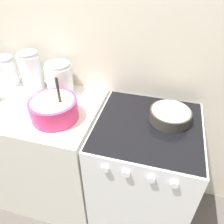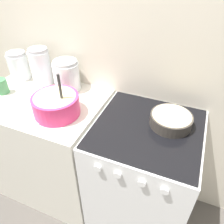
{
  "view_description": "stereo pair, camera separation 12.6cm",
  "coord_description": "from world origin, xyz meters",
  "px_view_note": "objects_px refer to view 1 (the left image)",
  "views": [
    {
      "loc": [
        0.37,
        -0.67,
        1.74
      ],
      "look_at": [
        0.11,
        0.29,
        0.98
      ],
      "focal_mm": 35.0,
      "sensor_mm": 36.0,
      "label": 1
    },
    {
      "loc": [
        0.49,
        -0.63,
        1.74
      ],
      "look_at": [
        0.11,
        0.29,
        0.98
      ],
      "focal_mm": 35.0,
      "sensor_mm": 36.0,
      "label": 2
    }
  ],
  "objects_px": {
    "storage_jar_left": "(7,73)",
    "baking_pan": "(170,115)",
    "mixing_bowl": "(54,108)",
    "stove": "(142,174)",
    "storage_jar_right": "(60,80)",
    "storage_jar_middle": "(32,73)"
  },
  "relations": [
    {
      "from": "storage_jar_left",
      "to": "storage_jar_right",
      "type": "distance_m",
      "value": 0.42
    },
    {
      "from": "stove",
      "to": "storage_jar_right",
      "type": "bearing_deg",
      "value": 163.24
    },
    {
      "from": "storage_jar_middle",
      "to": "storage_jar_right",
      "type": "distance_m",
      "value": 0.21
    },
    {
      "from": "stove",
      "to": "storage_jar_right",
      "type": "relative_size",
      "value": 4.37
    },
    {
      "from": "baking_pan",
      "to": "storage_jar_middle",
      "type": "height_order",
      "value": "storage_jar_middle"
    },
    {
      "from": "mixing_bowl",
      "to": "storage_jar_left",
      "type": "xyz_separation_m",
      "value": [
        -0.51,
        0.28,
        0.02
      ]
    },
    {
      "from": "stove",
      "to": "baking_pan",
      "type": "distance_m",
      "value": 0.52
    },
    {
      "from": "mixing_bowl",
      "to": "storage_jar_left",
      "type": "relative_size",
      "value": 1.35
    },
    {
      "from": "stove",
      "to": "storage_jar_middle",
      "type": "xyz_separation_m",
      "value": [
        -0.85,
        0.19,
        0.58
      ]
    },
    {
      "from": "mixing_bowl",
      "to": "baking_pan",
      "type": "distance_m",
      "value": 0.67
    },
    {
      "from": "storage_jar_right",
      "to": "baking_pan",
      "type": "bearing_deg",
      "value": -9.29
    },
    {
      "from": "baking_pan",
      "to": "storage_jar_middle",
      "type": "xyz_separation_m",
      "value": [
        -0.96,
        0.12,
        0.08
      ]
    },
    {
      "from": "mixing_bowl",
      "to": "stove",
      "type": "bearing_deg",
      "value": 8.87
    },
    {
      "from": "storage_jar_left",
      "to": "baking_pan",
      "type": "bearing_deg",
      "value": -5.99
    },
    {
      "from": "stove",
      "to": "storage_jar_left",
      "type": "relative_size",
      "value": 4.51
    },
    {
      "from": "mixing_bowl",
      "to": "baking_pan",
      "type": "relative_size",
      "value": 1.18
    },
    {
      "from": "baking_pan",
      "to": "mixing_bowl",
      "type": "bearing_deg",
      "value": -166.7
    },
    {
      "from": "mixing_bowl",
      "to": "storage_jar_right",
      "type": "distance_m",
      "value": 0.29
    },
    {
      "from": "storage_jar_left",
      "to": "storage_jar_middle",
      "type": "height_order",
      "value": "storage_jar_middle"
    },
    {
      "from": "storage_jar_left",
      "to": "storage_jar_right",
      "type": "height_order",
      "value": "storage_jar_right"
    },
    {
      "from": "stove",
      "to": "mixing_bowl",
      "type": "height_order",
      "value": "mixing_bowl"
    },
    {
      "from": "storage_jar_middle",
      "to": "storage_jar_right",
      "type": "height_order",
      "value": "storage_jar_middle"
    }
  ]
}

